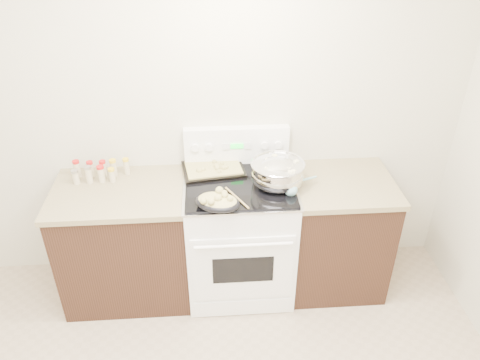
{
  "coord_description": "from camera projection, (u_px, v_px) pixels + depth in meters",
  "views": [
    {
      "loc": [
        0.16,
        -1.29,
        2.68
      ],
      "look_at": [
        0.35,
        1.37,
        1.0
      ],
      "focal_mm": 35.0,
      "sensor_mm": 36.0,
      "label": 1
    }
  ],
  "objects": [
    {
      "name": "counter_left",
      "position": [
        127.0,
        242.0,
        3.44
      ],
      "size": [
        0.93,
        0.67,
        0.92
      ],
      "color": "black",
      "rests_on": "ground"
    },
    {
      "name": "mixing_bowl",
      "position": [
        278.0,
        173.0,
        3.17
      ],
      "size": [
        0.41,
        0.41,
        0.22
      ],
      "color": "silver",
      "rests_on": "kitchen_range"
    },
    {
      "name": "room_shell",
      "position": [
        167.0,
        222.0,
        1.6
      ],
      "size": [
        4.1,
        3.6,
        2.75
      ],
      "color": "beige",
      "rests_on": "ground"
    },
    {
      "name": "kitchen_range",
      "position": [
        239.0,
        234.0,
        3.47
      ],
      "size": [
        0.78,
        0.73,
        1.22
      ],
      "color": "white",
      "rests_on": "ground"
    },
    {
      "name": "wooden_spoon",
      "position": [
        233.0,
        203.0,
        3.01
      ],
      "size": [
        0.15,
        0.26,
        0.04
      ],
      "color": "#A78A4C",
      "rests_on": "kitchen_range"
    },
    {
      "name": "spice_jars",
      "position": [
        98.0,
        171.0,
        3.29
      ],
      "size": [
        0.39,
        0.15,
        0.13
      ],
      "color": "#BFB28C",
      "rests_on": "counter_left"
    },
    {
      "name": "counter_right",
      "position": [
        336.0,
        232.0,
        3.53
      ],
      "size": [
        0.73,
        0.67,
        0.92
      ],
      "color": "black",
      "rests_on": "ground"
    },
    {
      "name": "blue_ladle",
      "position": [
        292.0,
        189.0,
        3.1
      ],
      "size": [
        0.25,
        0.2,
        0.11
      ],
      "color": "#77AAB2",
      "rests_on": "kitchen_range"
    },
    {
      "name": "baking_sheet",
      "position": [
        214.0,
        169.0,
        3.36
      ],
      "size": [
        0.47,
        0.36,
        0.06
      ],
      "color": "black",
      "rests_on": "kitchen_range"
    },
    {
      "name": "roasting_pan",
      "position": [
        218.0,
        201.0,
        2.95
      ],
      "size": [
        0.34,
        0.29,
        0.11
      ],
      "color": "black",
      "rests_on": "kitchen_range"
    }
  ]
}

